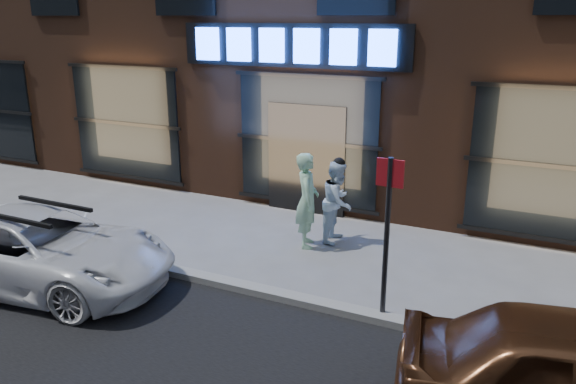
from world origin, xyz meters
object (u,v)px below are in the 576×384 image
(man_bowtie, at_px, (307,200))
(man_cap, at_px, (338,201))
(sign_post, at_px, (387,225))
(white_suv, at_px, (40,250))

(man_bowtie, relative_size, man_cap, 1.14)
(sign_post, bearing_deg, man_cap, 128.28)
(man_bowtie, relative_size, sign_post, 0.75)
(man_cap, relative_size, white_suv, 0.36)
(man_cap, relative_size, sign_post, 0.66)
(man_bowtie, height_order, man_cap, man_bowtie)
(man_bowtie, height_order, white_suv, man_bowtie)
(man_bowtie, bearing_deg, sign_post, -159.08)
(man_bowtie, distance_m, white_suv, 4.65)
(man_bowtie, bearing_deg, man_cap, -65.78)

